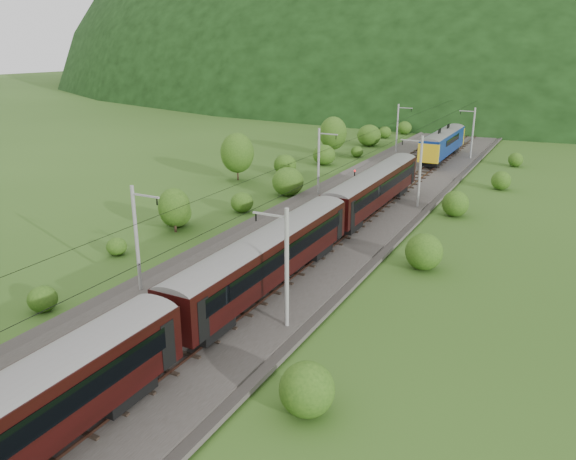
% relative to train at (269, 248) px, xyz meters
% --- Properties ---
extents(ground, '(600.00, 600.00, 0.00)m').
position_rel_train_xyz_m(ground, '(-2.40, -4.39, -3.61)').
color(ground, '#2E4D18').
rests_on(ground, ground).
extents(railbed, '(14.00, 220.00, 0.30)m').
position_rel_train_xyz_m(railbed, '(-2.40, 5.61, -3.46)').
color(railbed, '#38332D').
rests_on(railbed, ground).
extents(track_left, '(2.40, 220.00, 0.27)m').
position_rel_train_xyz_m(track_left, '(-4.80, 5.61, -3.24)').
color(track_left, brown).
rests_on(track_left, railbed).
extents(track_right, '(2.40, 220.00, 0.27)m').
position_rel_train_xyz_m(track_right, '(0.00, 5.61, -3.24)').
color(track_right, brown).
rests_on(track_right, railbed).
extents(catenary_left, '(2.54, 192.28, 8.00)m').
position_rel_train_xyz_m(catenary_left, '(-8.52, 27.61, 0.89)').
color(catenary_left, gray).
rests_on(catenary_left, railbed).
extents(catenary_right, '(2.54, 192.28, 8.00)m').
position_rel_train_xyz_m(catenary_right, '(3.72, 27.61, 0.89)').
color(catenary_right, gray).
rests_on(catenary_right, railbed).
extents(overhead_wires, '(4.83, 198.00, 0.03)m').
position_rel_train_xyz_m(overhead_wires, '(-2.40, 5.61, 3.49)').
color(overhead_wires, black).
rests_on(overhead_wires, ground).
extents(mountain_main, '(504.00, 360.00, 244.00)m').
position_rel_train_xyz_m(mountain_main, '(-2.40, 255.61, -3.61)').
color(mountain_main, black).
rests_on(mountain_main, ground).
extents(mountain_ridge, '(336.00, 280.00, 132.00)m').
position_rel_train_xyz_m(mountain_ridge, '(-122.40, 295.61, -3.61)').
color(mountain_ridge, black).
rests_on(mountain_ridge, ground).
extents(train, '(3.06, 123.50, 5.33)m').
position_rel_train_xyz_m(train, '(0.00, 0.00, 0.00)').
color(train, black).
rests_on(train, ground).
extents(hazard_post_near, '(0.16, 0.16, 1.54)m').
position_rel_train_xyz_m(hazard_post_near, '(-2.64, 15.80, -2.54)').
color(hazard_post_near, red).
rests_on(hazard_post_near, railbed).
extents(hazard_post_far, '(0.18, 0.18, 1.69)m').
position_rel_train_xyz_m(hazard_post_far, '(-1.93, 26.87, -2.47)').
color(hazard_post_far, red).
rests_on(hazard_post_far, railbed).
extents(signal, '(0.24, 0.24, 2.18)m').
position_rel_train_xyz_m(signal, '(-5.94, 33.05, -2.03)').
color(signal, black).
rests_on(signal, railbed).
extents(vegetation_left, '(14.11, 146.32, 6.71)m').
position_rel_train_xyz_m(vegetation_left, '(-16.58, 8.35, -1.02)').
color(vegetation_left, '#284D14').
rests_on(vegetation_left, ground).
extents(vegetation_right, '(5.97, 104.61, 2.86)m').
position_rel_train_xyz_m(vegetation_right, '(9.91, -1.66, -2.30)').
color(vegetation_right, '#284D14').
rests_on(vegetation_right, ground).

